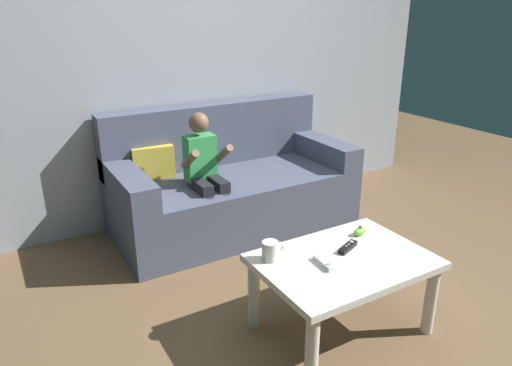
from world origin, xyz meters
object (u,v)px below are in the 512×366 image
at_px(game_remote_white_near_edge, 324,263).
at_px(game_remote_black_far_corner, 348,247).
at_px(couch, 230,186).
at_px(coffee_mug, 271,251).
at_px(person_seated_on_couch, 206,171).
at_px(nunchuk_lime, 360,231).
at_px(coffee_table, 343,270).

xyz_separation_m(game_remote_white_near_edge, game_remote_black_far_corner, (0.20, 0.06, 0.00)).
height_order(couch, coffee_mug, couch).
bearing_deg(game_remote_black_far_corner, coffee_mug, 164.00).
distance_m(person_seated_on_couch, game_remote_black_far_corner, 1.18).
relative_size(couch, nunchuk_lime, 18.22).
distance_m(game_remote_white_near_edge, game_remote_black_far_corner, 0.21).
height_order(game_remote_white_near_edge, nunchuk_lime, nunchuk_lime).
bearing_deg(person_seated_on_couch, nunchuk_lime, -68.76).
height_order(couch, game_remote_black_far_corner, couch).
bearing_deg(coffee_table, couch, 85.85).
xyz_separation_m(couch, game_remote_black_far_corner, (-0.03, -1.33, 0.12)).
height_order(couch, game_remote_white_near_edge, couch).
xyz_separation_m(person_seated_on_couch, coffee_mug, (-0.14, -1.04, -0.07)).
height_order(person_seated_on_couch, game_remote_white_near_edge, person_seated_on_couch).
relative_size(couch, coffee_table, 2.08).
distance_m(coffee_table, game_remote_black_far_corner, 0.12).
distance_m(person_seated_on_couch, coffee_mug, 1.05).
xyz_separation_m(game_remote_black_far_corner, coffee_mug, (-0.39, 0.11, 0.04)).
xyz_separation_m(person_seated_on_couch, coffee_table, (0.17, -1.21, -0.18)).
height_order(coffee_table, game_remote_white_near_edge, game_remote_white_near_edge).
bearing_deg(nunchuk_lime, game_remote_white_near_edge, -157.17).
height_order(person_seated_on_couch, coffee_mug, person_seated_on_couch).
bearing_deg(coffee_mug, game_remote_black_far_corner, -16.00).
distance_m(person_seated_on_couch, game_remote_white_near_edge, 1.21).
relative_size(game_remote_white_near_edge, game_remote_black_far_corner, 1.00).
bearing_deg(game_remote_white_near_edge, game_remote_black_far_corner, 17.08).
bearing_deg(couch, game_remote_black_far_corner, -91.09).
distance_m(couch, person_seated_on_couch, 0.39).
height_order(person_seated_on_couch, coffee_table, person_seated_on_couch).
relative_size(game_remote_white_near_edge, coffee_mug, 1.21).
relative_size(coffee_table, coffee_mug, 7.05).
height_order(game_remote_black_far_corner, coffee_mug, coffee_mug).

